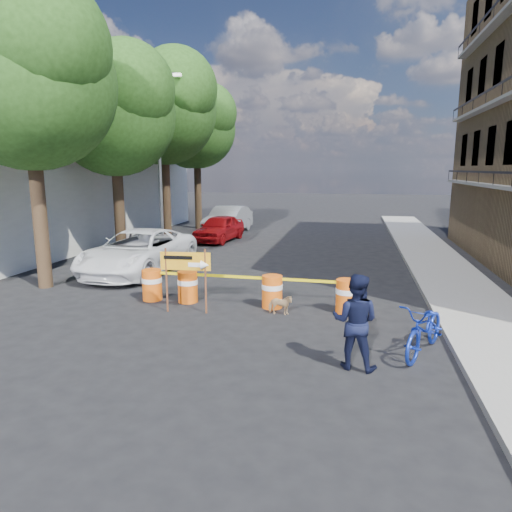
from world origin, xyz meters
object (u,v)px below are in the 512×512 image
at_px(barrel_mid_left, 188,286).
at_px(sedan_red, 219,228).
at_px(sedan_silver, 228,220).
at_px(barrel_far_right, 346,295).
at_px(barrel_far_left, 152,284).
at_px(dog, 280,305).
at_px(barrel_mid_right, 272,291).
at_px(detour_sign, 192,266).
at_px(pedestrian, 355,321).
at_px(bicycle, 427,305).
at_px(suv_white, 139,252).

bearing_deg(barrel_mid_left, sedan_red, 102.08).
xyz_separation_m(barrel_mid_left, sedan_silver, (-2.69, 13.97, 0.32)).
xyz_separation_m(barrel_far_right, sedan_red, (-6.82, 11.02, 0.21)).
bearing_deg(barrel_mid_left, barrel_far_left, -178.85).
bearing_deg(sedan_silver, barrel_far_left, -79.93).
bearing_deg(dog, sedan_silver, 19.73).
distance_m(barrel_mid_right, detour_sign, 2.32).
distance_m(detour_sign, sedan_red, 12.24).
height_order(barrel_mid_right, pedestrian, pedestrian).
relative_size(sedan_red, sedan_silver, 0.84).
xyz_separation_m(barrel_far_right, dog, (-1.69, -0.55, -0.20)).
xyz_separation_m(barrel_mid_left, pedestrian, (4.68, -3.48, 0.46)).
xyz_separation_m(bicycle, sedan_red, (-8.46, 13.50, -0.38)).
xyz_separation_m(barrel_mid_right, detour_sign, (-1.98, -0.91, 0.79)).
height_order(bicycle, sedan_red, bicycle).
height_order(barrel_far_left, barrel_mid_right, same).
height_order(pedestrian, dog, pedestrian).
xyz_separation_m(pedestrian, sedan_red, (-7.03, 14.45, -0.24)).
height_order(bicycle, sedan_silver, bicycle).
distance_m(detour_sign, dog, 2.53).
bearing_deg(detour_sign, dog, 3.54).
bearing_deg(barrel_mid_left, detour_sign, -62.81).
distance_m(barrel_far_left, barrel_mid_left, 1.09).
height_order(barrel_far_left, sedan_silver, sedan_silver).
distance_m(dog, sedan_silver, 15.57).
relative_size(barrel_mid_left, detour_sign, 0.52).
bearing_deg(sedan_silver, pedestrian, -63.54).
distance_m(barrel_mid_right, bicycle, 4.47).
distance_m(pedestrian, bicycle, 1.72).
distance_m(barrel_far_left, bicycle, 7.65).
distance_m(sedan_red, sedan_silver, 3.02).
distance_m(barrel_far_left, sedan_red, 11.06).
bearing_deg(pedestrian, barrel_far_left, -20.17).
height_order(barrel_far_right, suv_white, suv_white).
xyz_separation_m(barrel_far_left, detour_sign, (1.57, -0.91, 0.79)).
relative_size(barrel_mid_right, sedan_silver, 0.19).
bearing_deg(barrel_far_left, barrel_far_right, -0.32).
relative_size(barrel_mid_right, pedestrian, 0.49).
distance_m(barrel_far_left, detour_sign, 1.98).
height_order(barrel_far_left, bicycle, bicycle).
bearing_deg(barrel_far_right, barrel_mid_left, 179.33).
bearing_deg(barrel_far_left, barrel_mid_left, 1.15).
relative_size(barrel_far_right, detour_sign, 0.52).
height_order(barrel_far_left, barrel_far_right, same).
bearing_deg(sedan_red, barrel_mid_left, -70.98).
relative_size(suv_white, sedan_silver, 1.16).
relative_size(barrel_far_left, pedestrian, 0.49).
height_order(dog, suv_white, suv_white).
xyz_separation_m(barrel_mid_right, bicycle, (3.65, -2.51, 0.59)).
bearing_deg(barrel_mid_left, bicycle, -22.53).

